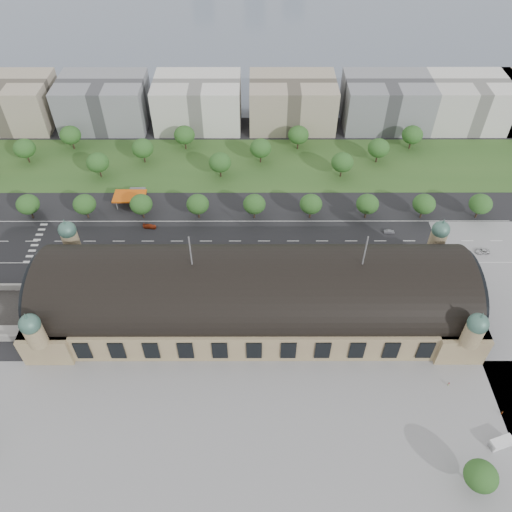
{
  "coord_description": "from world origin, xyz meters",
  "views": [
    {
      "loc": [
        0.48,
        -112.04,
        140.85
      ],
      "look_at": [
        0.66,
        15.25,
        14.0
      ],
      "focal_mm": 35.0,
      "sensor_mm": 36.0,
      "label": 1
    }
  ],
  "objects_px": {
    "traffic_car_5": "(389,232)",
    "pedestrian_1": "(502,413)",
    "bus_west": "(238,257)",
    "traffic_car_6": "(482,251)",
    "parked_car_5": "(137,266)",
    "parked_car_3": "(170,262)",
    "bus_east": "(279,255)",
    "bus_mid": "(317,257)",
    "van_south": "(500,443)",
    "parked_car_6": "(196,263)",
    "parked_car_2": "(121,263)",
    "parked_car_4": "(126,270)",
    "petrol_station": "(134,195)",
    "parked_car_1": "(72,267)",
    "parked_car_0": "(54,262)",
    "traffic_car_3": "(150,226)",
    "traffic_car_4": "(271,249)",
    "traffic_car_2": "(73,257)",
    "pedestrian_0": "(449,384)"
  },
  "relations": [
    {
      "from": "traffic_car_3",
      "to": "traffic_car_5",
      "type": "xyz_separation_m",
      "value": [
        100.94,
        -3.49,
        -0.08
      ]
    },
    {
      "from": "traffic_car_2",
      "to": "bus_west",
      "type": "bearing_deg",
      "value": 85.02
    },
    {
      "from": "traffic_car_5",
      "to": "pedestrian_1",
      "type": "relative_size",
      "value": 2.37
    },
    {
      "from": "petrol_station",
      "to": "bus_east",
      "type": "relative_size",
      "value": 1.05
    },
    {
      "from": "parked_car_5",
      "to": "parked_car_4",
      "type": "bearing_deg",
      "value": -90.56
    },
    {
      "from": "petrol_station",
      "to": "parked_car_0",
      "type": "distance_m",
      "value": 47.36
    },
    {
      "from": "parked_car_3",
      "to": "pedestrian_1",
      "type": "bearing_deg",
      "value": 22.9
    },
    {
      "from": "bus_west",
      "to": "pedestrian_1",
      "type": "distance_m",
      "value": 104.76
    },
    {
      "from": "parked_car_0",
      "to": "bus_mid",
      "type": "bearing_deg",
      "value": 62.11
    },
    {
      "from": "traffic_car_6",
      "to": "parked_car_0",
      "type": "distance_m",
      "value": 170.61
    },
    {
      "from": "traffic_car_2",
      "to": "bus_mid",
      "type": "height_order",
      "value": "bus_mid"
    },
    {
      "from": "traffic_car_2",
      "to": "parked_car_1",
      "type": "xyz_separation_m",
      "value": [
        1.14,
        -5.2,
        -0.12
      ]
    },
    {
      "from": "parked_car_4",
      "to": "bus_mid",
      "type": "height_order",
      "value": "bus_mid"
    },
    {
      "from": "parked_car_5",
      "to": "bus_mid",
      "type": "xyz_separation_m",
      "value": [
        70.62,
        3.74,
        0.77
      ]
    },
    {
      "from": "parked_car_1",
      "to": "parked_car_6",
      "type": "relative_size",
      "value": 1.02
    },
    {
      "from": "traffic_car_2",
      "to": "parked_car_3",
      "type": "xyz_separation_m",
      "value": [
        38.82,
        -3.04,
        0.0
      ]
    },
    {
      "from": "parked_car_5",
      "to": "pedestrian_0",
      "type": "xyz_separation_m",
      "value": [
        107.57,
        -52.3,
        0.08
      ]
    },
    {
      "from": "parked_car_3",
      "to": "bus_mid",
      "type": "height_order",
      "value": "bus_mid"
    },
    {
      "from": "petrol_station",
      "to": "parked_car_2",
      "type": "distance_m",
      "value": 40.49
    },
    {
      "from": "traffic_car_5",
      "to": "parked_car_0",
      "type": "bearing_deg",
      "value": 99.06
    },
    {
      "from": "parked_car_3",
      "to": "parked_car_0",
      "type": "bearing_deg",
      "value": -126.57
    },
    {
      "from": "parked_car_0",
      "to": "parked_car_5",
      "type": "xyz_separation_m",
      "value": [
        32.77,
        -1.74,
        -0.11
      ]
    },
    {
      "from": "traffic_car_4",
      "to": "bus_east",
      "type": "bearing_deg",
      "value": 40.51
    },
    {
      "from": "bus_mid",
      "to": "pedestrian_1",
      "type": "xyz_separation_m",
      "value": [
        50.4,
        -65.93,
        -0.54
      ]
    },
    {
      "from": "bus_west",
      "to": "van_south",
      "type": "xyz_separation_m",
      "value": [
        77.19,
        -75.61,
        -0.24
      ]
    },
    {
      "from": "traffic_car_4",
      "to": "pedestrian_0",
      "type": "height_order",
      "value": "pedestrian_0"
    },
    {
      "from": "parked_car_2",
      "to": "parked_car_6",
      "type": "bearing_deg",
      "value": 56.6
    },
    {
      "from": "traffic_car_3",
      "to": "parked_car_2",
      "type": "distance_m",
      "value": 23.05
    },
    {
      "from": "petrol_station",
      "to": "bus_east",
      "type": "height_order",
      "value": "petrol_station"
    },
    {
      "from": "traffic_car_2",
      "to": "parked_car_0",
      "type": "height_order",
      "value": "parked_car_0"
    },
    {
      "from": "parked_car_6",
      "to": "pedestrian_1",
      "type": "relative_size",
      "value": 2.55
    },
    {
      "from": "traffic_car_4",
      "to": "parked_car_2",
      "type": "height_order",
      "value": "traffic_car_4"
    },
    {
      "from": "traffic_car_2",
      "to": "parked_car_6",
      "type": "bearing_deg",
      "value": 82.4
    },
    {
      "from": "traffic_car_3",
      "to": "parked_car_2",
      "type": "bearing_deg",
      "value": 164.93
    },
    {
      "from": "traffic_car_4",
      "to": "bus_west",
      "type": "height_order",
      "value": "bus_west"
    },
    {
      "from": "bus_west",
      "to": "petrol_station",
      "type": "bearing_deg",
      "value": 48.74
    },
    {
      "from": "parked_car_3",
      "to": "pedestrian_1",
      "type": "height_order",
      "value": "pedestrian_1"
    },
    {
      "from": "petrol_station",
      "to": "traffic_car_5",
      "type": "relative_size",
      "value": 3.23
    },
    {
      "from": "parked_car_4",
      "to": "pedestrian_0",
      "type": "bearing_deg",
      "value": 42.78
    },
    {
      "from": "traffic_car_3",
      "to": "parked_car_0",
      "type": "relative_size",
      "value": 1.14
    },
    {
      "from": "parked_car_1",
      "to": "van_south",
      "type": "relative_size",
      "value": 0.65
    },
    {
      "from": "traffic_car_5",
      "to": "parked_car_1",
      "type": "height_order",
      "value": "traffic_car_5"
    },
    {
      "from": "traffic_car_6",
      "to": "parked_car_5",
      "type": "xyz_separation_m",
      "value": [
        -137.73,
        -7.86,
        -0.1
      ]
    },
    {
      "from": "parked_car_5",
      "to": "bus_east",
      "type": "height_order",
      "value": "bus_east"
    },
    {
      "from": "parked_car_3",
      "to": "bus_east",
      "type": "distance_m",
      "value": 43.35
    },
    {
      "from": "traffic_car_6",
      "to": "parked_car_0",
      "type": "height_order",
      "value": "parked_car_0"
    },
    {
      "from": "parked_car_3",
      "to": "bus_east",
      "type": "relative_size",
      "value": 0.34
    },
    {
      "from": "parked_car_0",
      "to": "pedestrian_1",
      "type": "bearing_deg",
      "value": 38.43
    },
    {
      "from": "pedestrian_1",
      "to": "traffic_car_4",
      "type": "bearing_deg",
      "value": 84.42
    },
    {
      "from": "bus_mid",
      "to": "van_south",
      "type": "distance_m",
      "value": 88.6
    }
  ]
}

